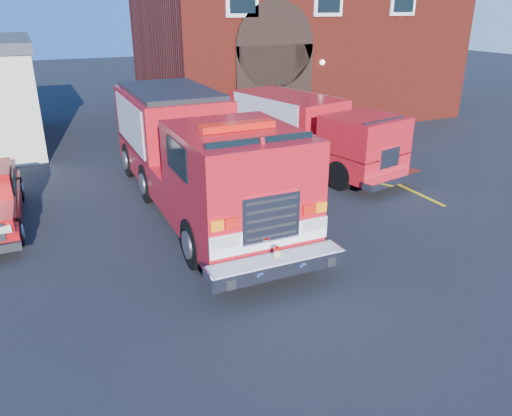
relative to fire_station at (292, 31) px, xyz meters
name	(u,v)px	position (x,y,z in m)	size (l,w,h in m)	color
ground	(237,239)	(-8.99, -13.98, -4.25)	(100.00, 100.00, 0.00)	black
parking_stripe_near	(411,190)	(-2.49, -12.98, -4.25)	(0.12, 3.00, 0.01)	yellow
parking_stripe_mid	(357,165)	(-2.49, -9.98, -4.25)	(0.12, 3.00, 0.01)	yellow
parking_stripe_far	(316,146)	(-2.49, -6.98, -4.25)	(0.12, 3.00, 0.01)	yellow
fire_station	(292,31)	(0.00, 0.00, 0.00)	(15.20, 10.20, 8.45)	maroon
fire_engine	(196,154)	(-9.21, -11.52, -2.61)	(3.00, 10.27, 3.16)	black
secondary_truck	(309,131)	(-4.17, -9.27, -2.92)	(3.96, 7.85, 2.44)	black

